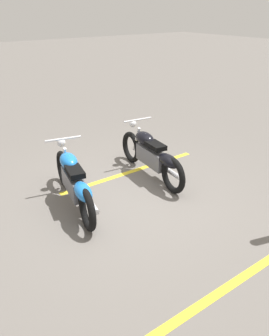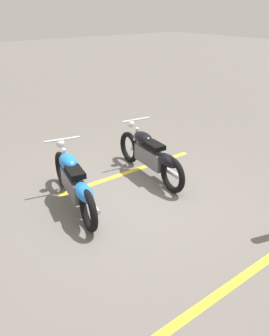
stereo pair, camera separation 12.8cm
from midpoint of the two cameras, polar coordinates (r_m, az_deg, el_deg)
The scene contains 5 objects.
ground_plane at distance 6.21m, azimuth -0.71°, elevation -4.69°, with size 60.00×60.00×0.00m, color #66605B.
motorcycle_bright_foreground at distance 5.79m, azimuth -9.25°, elevation -2.20°, with size 2.20×0.73×1.04m.
motorcycle_dark_foreground at distance 6.73m, azimuth 3.44°, elevation 2.14°, with size 2.23×0.62×1.04m.
parking_stripe_near at distance 7.11m, azimuth 0.06°, elevation -0.56°, with size 3.20×0.12×0.01m, color yellow.
parking_stripe_mid at distance 4.54m, azimuth 15.10°, elevation -18.83°, with size 3.20×0.12×0.01m, color yellow.
Camera 1 is at (4.42, -3.08, 3.09)m, focal length 37.13 mm.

